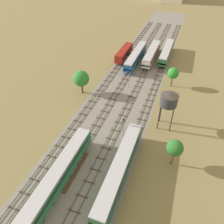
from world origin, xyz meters
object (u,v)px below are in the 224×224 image
Objects in this scene: passenger_coach_centre_near at (120,167)px; passenger_coach_left_nearest at (59,174)px; signal_post_nearest at (129,77)px; diesel_railcar_centre_left_far at (152,53)px; passenger_coach_left_mid at (136,56)px; signal_post_near at (124,126)px; freight_boxcar_far_left_midfar at (124,53)px; diesel_railcar_centre_farther at (167,52)px; water_tower at (169,100)px.

passenger_coach_left_nearest is at bearing -152.81° from passenger_coach_centre_near.
diesel_railcar_centre_left_far is at bearing 83.49° from signal_post_nearest.
passenger_coach_left_mid is 39.78m from signal_post_near.
passenger_coach_left_nearest is 1.07× the size of diesel_railcar_centre_left_far.
signal_post_nearest is at bearing -96.51° from diesel_railcar_centre_left_far.
diesel_railcar_centre_left_far is at bearing 95.34° from passenger_coach_centre_near.
freight_boxcar_far_left_midfar is 15.91m from diesel_railcar_centre_farther.
signal_post_nearest is 21.80m from signal_post_near.
water_tower is (10.67, -35.64, 5.12)m from diesel_railcar_centre_left_far.
diesel_railcar_centre_left_far is at bearing 38.23° from passenger_coach_left_mid.
diesel_railcar_centre_farther is 3.46× the size of signal_post_near.
freight_boxcar_far_left_midfar is at bearing 111.10° from signal_post_nearest.
passenger_coach_left_nearest and passenger_coach_centre_near have the same top height.
signal_post_near is at bearing -138.20° from water_tower.
passenger_coach_centre_near is 50.13m from passenger_coach_left_mid.
passenger_coach_left_nearest reaches higher than freight_boxcar_far_left_midfar.
water_tower is at bearing 55.22° from passenger_coach_left_nearest.
water_tower reaches higher than signal_post_near.
diesel_railcar_centre_farther is at bearing 32.67° from diesel_railcar_centre_left_far.
water_tower reaches higher than passenger_coach_left_nearest.
diesel_railcar_centre_farther is at bearing 98.37° from water_tower.
passenger_coach_left_mid is (0.00, 54.24, 0.00)m from passenger_coach_left_nearest.
signal_post_near is at bearing -72.98° from freight_boxcar_far_left_midfar.
passenger_coach_left_mid is 1.07× the size of diesel_railcar_centre_farther.
freight_boxcar_far_left_midfar is at bearing 107.02° from signal_post_near.
signal_post_near is at bearing -79.22° from passenger_coach_left_mid.
signal_post_near reaches higher than diesel_railcar_centre_left_far.
passenger_coach_centre_near and passenger_coach_left_mid have the same top height.
diesel_railcar_centre_farther is (9.92, 7.09, -0.02)m from passenger_coach_left_mid.
signal_post_near is (-2.48, -46.15, 1.13)m from diesel_railcar_centre_farther.
diesel_railcar_centre_farther is (0.00, 56.23, -0.02)m from passenger_coach_centre_near.
water_tower is at bearing -73.33° from diesel_railcar_centre_left_far.
passenger_coach_left_nearest and diesel_railcar_centre_farther have the same top height.
passenger_coach_centre_near is 1.00× the size of passenger_coach_left_mid.
signal_post_nearest is 1.00× the size of signal_post_near.
diesel_railcar_centre_farther is at bearing 35.55° from passenger_coach_left_mid.
passenger_coach_centre_near is at bearing -76.63° from signal_post_nearest.
passenger_coach_left_mid is at bearing 90.00° from passenger_coach_left_nearest.
diesel_railcar_centre_left_far is at bearing 106.67° from water_tower.
signal_post_nearest reaches higher than diesel_railcar_centre_left_far.
passenger_coach_left_mid is at bearing 101.41° from passenger_coach_centre_near.
diesel_railcar_centre_farther reaches higher than freight_boxcar_far_left_midfar.
passenger_coach_left_nearest is at bearing -124.78° from water_tower.
signal_post_nearest is at bearing -106.62° from diesel_railcar_centre_farther.
signal_post_nearest is (2.48, 36.41, 1.13)m from passenger_coach_left_nearest.
passenger_coach_centre_near is 10.44m from signal_post_near.
freight_boxcar_far_left_midfar is 20.68m from signal_post_nearest.
water_tower reaches higher than passenger_coach_centre_near.
diesel_railcar_centre_left_far is at bearing -147.33° from diesel_railcar_centre_farther.
diesel_railcar_centre_left_far is (-4.96, 53.05, -0.02)m from passenger_coach_centre_near.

